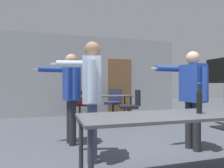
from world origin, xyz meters
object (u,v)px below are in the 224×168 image
(person_left_plaid, at_px, (91,89))
(office_chair_side_rolled, at_px, (114,104))
(office_chair_mid_tucked, at_px, (131,108))
(office_chair_far_right, at_px, (80,105))
(beer_bottle, at_px, (199,99))
(person_far_watching, at_px, (71,89))
(person_near_casual, at_px, (192,90))

(person_left_plaid, distance_m, office_chair_side_rolled, 3.96)
(office_chair_mid_tucked, distance_m, office_chair_side_rolled, 1.41)
(office_chair_far_right, bearing_deg, beer_bottle, -74.37)
(person_far_watching, xyz_separation_m, office_chair_far_right, (0.52, 2.76, -0.58))
(beer_bottle, bearing_deg, office_chair_far_right, 99.61)
(office_chair_far_right, xyz_separation_m, beer_bottle, (0.78, -4.58, 0.51))
(office_chair_far_right, bearing_deg, person_near_casual, -62.80)
(office_chair_mid_tucked, height_order, office_chair_side_rolled, office_chair_mid_tucked)
(person_far_watching, xyz_separation_m, person_near_casual, (1.93, -0.89, -0.00))
(office_chair_mid_tucked, bearing_deg, office_chair_side_rolled, 14.11)
(office_chair_mid_tucked, bearing_deg, person_near_casual, -163.34)
(person_far_watching, bearing_deg, person_near_casual, -125.69)
(person_near_casual, xyz_separation_m, office_chair_side_rolled, (-0.27, 3.64, -0.56))
(office_chair_far_right, bearing_deg, office_chair_side_rolled, 5.62)
(person_far_watching, distance_m, office_chair_mid_tucked, 2.25)
(person_far_watching, bearing_deg, office_chair_mid_tucked, -63.12)
(person_far_watching, relative_size, person_near_casual, 1.00)
(person_far_watching, height_order, office_chair_far_right, person_far_watching)
(person_far_watching, height_order, office_chair_side_rolled, person_far_watching)
(person_near_casual, bearing_deg, office_chair_side_rolled, -1.32)
(person_far_watching, distance_m, office_chair_side_rolled, 3.26)
(office_chair_side_rolled, bearing_deg, office_chair_far_right, 36.55)
(person_left_plaid, distance_m, office_chair_mid_tucked, 2.75)
(person_near_casual, distance_m, office_chair_far_right, 3.95)
(office_chair_far_right, distance_m, office_chair_mid_tucked, 1.86)
(person_left_plaid, height_order, beer_bottle, person_left_plaid)
(office_chair_side_rolled, distance_m, beer_bottle, 4.61)
(person_near_casual, distance_m, beer_bottle, 1.13)
(office_chair_side_rolled, bearing_deg, person_near_casual, 131.20)
(person_left_plaid, xyz_separation_m, office_chair_side_rolled, (1.44, 3.64, -0.59))
(office_chair_mid_tucked, xyz_separation_m, beer_bottle, (-0.43, -3.16, 0.48))
(person_far_watching, distance_m, person_left_plaid, 0.92)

